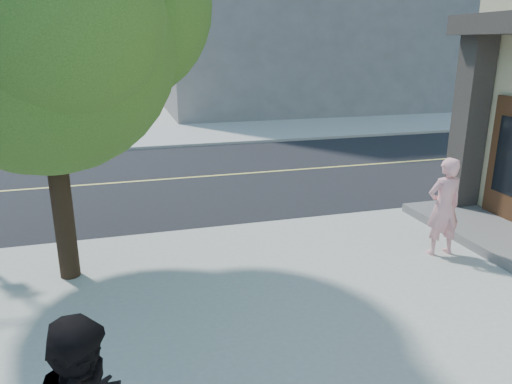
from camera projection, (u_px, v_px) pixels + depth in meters
name	position (u px, v px, depth m)	size (l,w,h in m)	color
ground	(9.00, 253.00, 9.23)	(140.00, 140.00, 0.00)	black
road_ew	(41.00, 188.00, 13.37)	(140.00, 9.00, 0.01)	black
sidewalk_ne	(291.00, 103.00, 32.53)	(29.00, 25.00, 0.12)	#A7A69C
man_on_phone	(444.00, 207.00, 8.68)	(0.66, 0.44, 1.82)	pink
street_tree	(46.00, 6.00, 6.89)	(4.94, 4.50, 6.56)	black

